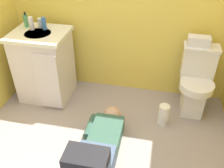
# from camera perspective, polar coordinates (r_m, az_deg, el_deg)

# --- Properties ---
(ground_plane) EXTENTS (3.01, 3.06, 0.04)m
(ground_plane) POSITION_cam_1_polar(r_m,az_deg,el_deg) (2.52, -2.87, -14.26)
(ground_plane) COLOR gray
(toilet) EXTENTS (0.36, 0.46, 0.75)m
(toilet) POSITION_cam_1_polar(r_m,az_deg,el_deg) (2.82, 18.61, 0.48)
(toilet) COLOR white
(toilet) RESTS_ON ground_plane
(vanity_cabinet) EXTENTS (0.60, 0.53, 0.82)m
(vanity_cabinet) POSITION_cam_1_polar(r_m,az_deg,el_deg) (2.97, -15.17, 4.15)
(vanity_cabinet) COLOR silver
(vanity_cabinet) RESTS_ON ground_plane
(faucet) EXTENTS (0.02, 0.02, 0.10)m
(faucet) POSITION_cam_1_polar(r_m,az_deg,el_deg) (2.90, -15.40, 13.31)
(faucet) COLOR silver
(faucet) RESTS_ON vanity_cabinet
(person_plumber) EXTENTS (0.39, 1.06, 0.52)m
(person_plumber) POSITION_cam_1_polar(r_m,az_deg,el_deg) (2.26, -2.87, -14.18)
(person_plumber) COLOR #33594C
(person_plumber) RESTS_ON ground_plane
(tissue_box) EXTENTS (0.22, 0.11, 0.10)m
(tissue_box) POSITION_cam_1_polar(r_m,az_deg,el_deg) (2.69, 19.26, 9.26)
(tissue_box) COLOR silver
(tissue_box) RESTS_ON toilet
(soap_dispenser) EXTENTS (0.06, 0.06, 0.17)m
(soap_dispenser) POSITION_cam_1_polar(r_m,az_deg,el_deg) (2.96, -19.02, 13.53)
(soap_dispenser) COLOR #4A935A
(soap_dispenser) RESTS_ON vanity_cabinet
(bottle_white) EXTENTS (0.05, 0.05, 0.14)m
(bottle_white) POSITION_cam_1_polar(r_m,az_deg,el_deg) (2.86, -18.01, 13.04)
(bottle_white) COLOR white
(bottle_white) RESTS_ON vanity_cabinet
(bottle_clear) EXTENTS (0.06, 0.06, 0.11)m
(bottle_clear) POSITION_cam_1_polar(r_m,az_deg,el_deg) (2.90, -15.99, 13.30)
(bottle_clear) COLOR silver
(bottle_clear) RESTS_ON vanity_cabinet
(bottle_blue) EXTENTS (0.05, 0.05, 0.14)m
(bottle_blue) POSITION_cam_1_polar(r_m,az_deg,el_deg) (2.83, -15.28, 13.18)
(bottle_blue) COLOR #3B6CB3
(bottle_blue) RESTS_ON vanity_cabinet
(paper_towel_roll) EXTENTS (0.11, 0.11, 0.24)m
(paper_towel_roll) POSITION_cam_1_polar(r_m,az_deg,el_deg) (2.69, 11.69, -6.91)
(paper_towel_roll) COLOR white
(paper_towel_roll) RESTS_ON ground_plane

